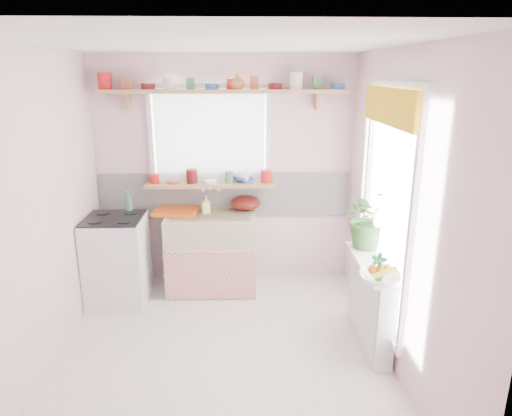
{
  "coord_description": "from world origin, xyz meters",
  "views": [
    {
      "loc": [
        0.18,
        -3.32,
        2.32
      ],
      "look_at": [
        0.31,
        0.55,
        1.15
      ],
      "focal_mm": 32.0,
      "sensor_mm": 36.0,
      "label": 1
    }
  ],
  "objects": [
    {
      "name": "soap_bottle_sink",
      "position": [
        -0.2,
        1.4,
        0.94
      ],
      "size": [
        0.09,
        0.09,
        0.18
      ],
      "primitive_type": "imported",
      "rotation": [
        0.0,
        0.0,
        0.08
      ],
      "color": "#FEFD71",
      "rests_on": "sink_unit"
    },
    {
      "name": "sill_cup",
      "position": [
        0.21,
        1.51,
        1.21
      ],
      "size": [
        0.17,
        0.17,
        0.11
      ],
      "primitive_type": "imported",
      "rotation": [
        0.0,
        0.0,
        -0.24
      ],
      "color": "silver",
      "rests_on": "windowsill"
    },
    {
      "name": "sill_crockery",
      "position": [
        -0.17,
        1.48,
        1.22
      ],
      "size": [
        1.35,
        0.11,
        0.12
      ],
      "color": "red",
      "rests_on": "windowsill"
    },
    {
      "name": "jade_plant",
      "position": [
        1.33,
        0.54,
        1.05
      ],
      "size": [
        0.59,
        0.54,
        0.56
      ],
      "primitive_type": "imported",
      "rotation": [
        0.0,
        0.0,
        0.25
      ],
      "color": "#366327",
      "rests_on": "radiator_ledge"
    },
    {
      "name": "fruit_bowl",
      "position": [
        1.23,
        -0.2,
        0.81
      ],
      "size": [
        0.37,
        0.37,
        0.08
      ],
      "primitive_type": "imported",
      "rotation": [
        0.0,
        0.0,
        -0.24
      ],
      "color": "white",
      "rests_on": "radiator_ledge"
    },
    {
      "name": "shelf_vase",
      "position": [
        0.15,
        1.44,
        2.22
      ],
      "size": [
        0.16,
        0.16,
        0.16
      ],
      "primitive_type": "imported",
      "rotation": [
        0.0,
        0.0,
        -0.04
      ],
      "color": "#A76033",
      "rests_on": "pine_shelf"
    },
    {
      "name": "colander",
      "position": [
        0.22,
        1.5,
        0.93
      ],
      "size": [
        0.35,
        0.35,
        0.15
      ],
      "primitive_type": "ellipsoid",
      "rotation": [
        0.0,
        0.0,
        0.02
      ],
      "color": "#5B130F",
      "rests_on": "sink_unit"
    },
    {
      "name": "room",
      "position": [
        0.66,
        0.86,
        1.37
      ],
      "size": [
        3.2,
        3.2,
        3.2
      ],
      "color": "white",
      "rests_on": "ground"
    },
    {
      "name": "herb_pot",
      "position": [
        1.21,
        -0.2,
        0.89
      ],
      "size": [
        0.15,
        0.13,
        0.24
      ],
      "primitive_type": "imported",
      "rotation": [
        0.0,
        0.0,
        -0.42
      ],
      "color": "#2A692F",
      "rests_on": "radiator_ledge"
    },
    {
      "name": "cooker_bottle",
      "position": [
        -0.99,
        1.27,
        1.03
      ],
      "size": [
        0.11,
        0.11,
        0.22
      ],
      "primitive_type": "imported",
      "rotation": [
        0.0,
        0.0,
        -0.32
      ],
      "color": "#3B7747",
      "rests_on": "cooker"
    },
    {
      "name": "pine_shelf",
      "position": [
        0.0,
        1.47,
        2.12
      ],
      "size": [
        2.52,
        0.24,
        0.04
      ],
      "primitive_type": "cube",
      "color": "tan",
      "rests_on": "room"
    },
    {
      "name": "fruit",
      "position": [
        1.23,
        -0.19,
        0.87
      ],
      "size": [
        0.2,
        0.14,
        0.1
      ],
      "color": "orange",
      "rests_on": "fruit_bowl"
    },
    {
      "name": "sill_bowl",
      "position": [
        0.19,
        1.54,
        1.19
      ],
      "size": [
        0.21,
        0.21,
        0.06
      ],
      "primitive_type": "imported",
      "rotation": [
        0.0,
        0.0,
        0.01
      ],
      "color": "#3557AE",
      "rests_on": "windowsill"
    },
    {
      "name": "windowsill",
      "position": [
        -0.15,
        1.48,
        1.14
      ],
      "size": [
        1.4,
        0.22,
        0.04
      ],
      "primitive_type": "cube",
      "color": "tan",
      "rests_on": "room"
    },
    {
      "name": "dish_tray",
      "position": [
        -0.53,
        1.38,
        0.87
      ],
      "size": [
        0.49,
        0.39,
        0.05
      ],
      "primitive_type": "cube",
      "rotation": [
        0.0,
        0.0,
        -0.13
      ],
      "color": "#D65513",
      "rests_on": "sink_unit"
    },
    {
      "name": "shelf_crockery",
      "position": [
        -0.04,
        1.47,
        2.19
      ],
      "size": [
        2.47,
        0.11,
        0.12
      ],
      "color": "red",
      "rests_on": "pine_shelf"
    },
    {
      "name": "sink_unit",
      "position": [
        -0.15,
        1.29,
        0.43
      ],
      "size": [
        0.95,
        0.65,
        1.11
      ],
      "color": "white",
      "rests_on": "ground"
    },
    {
      "name": "radiator_ledge",
      "position": [
        1.3,
        0.2,
        0.4
      ],
      "size": [
        0.22,
        0.95,
        0.78
      ],
      "color": "white",
      "rests_on": "ground"
    },
    {
      "name": "cooker",
      "position": [
        -1.1,
        1.05,
        0.46
      ],
      "size": [
        0.58,
        0.58,
        0.93
      ],
      "color": "white",
      "rests_on": "ground"
    }
  ]
}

